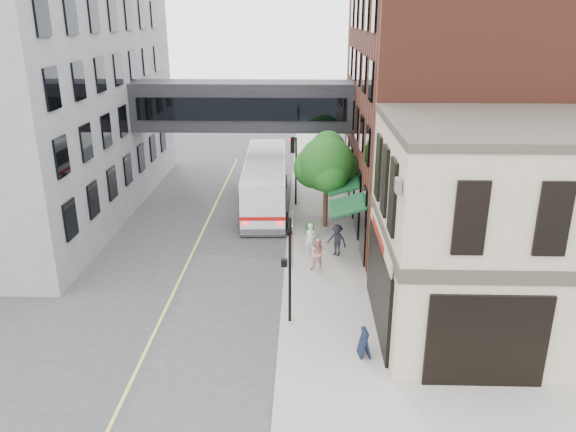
# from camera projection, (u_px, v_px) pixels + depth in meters

# --- Properties ---
(ground) EXTENTS (120.00, 120.00, 0.00)m
(ground) POSITION_uv_depth(u_px,v_px,m) (278.00, 351.00, 21.21)
(ground) COLOR #38383A
(ground) RESTS_ON ground
(sidewalk_main) EXTENTS (4.00, 60.00, 0.15)m
(sidewalk_main) POSITION_uv_depth(u_px,v_px,m) (321.00, 222.00, 34.30)
(sidewalk_main) COLOR gray
(sidewalk_main) RESTS_ON ground
(corner_building) EXTENTS (10.19, 8.12, 8.45)m
(corner_building) POSITION_uv_depth(u_px,v_px,m) (514.00, 231.00, 21.42)
(corner_building) COLOR tan
(corner_building) RESTS_ON ground
(brick_building) EXTENTS (13.76, 18.00, 14.00)m
(brick_building) POSITION_uv_depth(u_px,v_px,m) (460.00, 106.00, 32.68)
(brick_building) COLOR #55261A
(brick_building) RESTS_ON ground
(opposite_building) EXTENTS (14.00, 24.00, 14.00)m
(opposite_building) POSITION_uv_depth(u_px,v_px,m) (13.00, 101.00, 34.37)
(opposite_building) COLOR slate
(opposite_building) RESTS_ON ground
(skyway_bridge) EXTENTS (14.00, 3.18, 3.00)m
(skyway_bridge) POSITION_uv_depth(u_px,v_px,m) (244.00, 105.00, 36.03)
(skyway_bridge) COLOR black
(skyway_bridge) RESTS_ON ground
(traffic_signal_near) EXTENTS (0.44, 0.22, 4.60)m
(traffic_signal_near) POSITION_uv_depth(u_px,v_px,m) (289.00, 257.00, 22.07)
(traffic_signal_near) COLOR black
(traffic_signal_near) RESTS_ON sidewalk_main
(traffic_signal_far) EXTENTS (0.53, 0.28, 4.50)m
(traffic_signal_far) POSITION_uv_depth(u_px,v_px,m) (294.00, 158.00, 36.07)
(traffic_signal_far) COLOR black
(traffic_signal_far) RESTS_ON sidewalk_main
(street_sign_pole) EXTENTS (0.08, 0.75, 3.00)m
(street_sign_pole) POSITION_uv_depth(u_px,v_px,m) (292.00, 235.00, 27.13)
(street_sign_pole) COLOR gray
(street_sign_pole) RESTS_ON sidewalk_main
(street_tree) EXTENTS (3.80, 3.20, 5.60)m
(street_tree) POSITION_uv_depth(u_px,v_px,m) (326.00, 164.00, 32.26)
(street_tree) COLOR #382619
(street_tree) RESTS_ON sidewalk_main
(lane_marking) EXTENTS (0.12, 40.00, 0.01)m
(lane_marking) POSITION_uv_depth(u_px,v_px,m) (195.00, 247.00, 30.75)
(lane_marking) COLOR #D8CC4C
(lane_marking) RESTS_ON ground
(bus) EXTENTS (3.23, 11.94, 3.19)m
(bus) POSITION_uv_depth(u_px,v_px,m) (265.00, 180.00, 36.86)
(bus) COLOR white
(bus) RESTS_ON ground
(pedestrian_a) EXTENTS (0.65, 0.48, 1.64)m
(pedestrian_a) POSITION_uv_depth(u_px,v_px,m) (311.00, 239.00, 29.24)
(pedestrian_a) COLOR silver
(pedestrian_a) RESTS_ON sidewalk_main
(pedestrian_b) EXTENTS (0.90, 0.76, 1.65)m
(pedestrian_b) POSITION_uv_depth(u_px,v_px,m) (318.00, 255.00, 27.33)
(pedestrian_b) COLOR pink
(pedestrian_b) RESTS_ON sidewalk_main
(pedestrian_c) EXTENTS (1.27, 1.11, 1.70)m
(pedestrian_c) POSITION_uv_depth(u_px,v_px,m) (337.00, 240.00, 29.03)
(pedestrian_c) COLOR black
(pedestrian_c) RESTS_ON sidewalk_main
(newspaper_box) EXTENTS (0.48, 0.44, 0.89)m
(newspaper_box) POSITION_uv_depth(u_px,v_px,m) (310.00, 231.00, 31.40)
(newspaper_box) COLOR #1B6116
(newspaper_box) RESTS_ON sidewalk_main
(sandwich_board) EXTENTS (0.46, 0.64, 1.05)m
(sandwich_board) POSITION_uv_depth(u_px,v_px,m) (364.00, 343.00, 20.51)
(sandwich_board) COLOR black
(sandwich_board) RESTS_ON sidewalk_main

